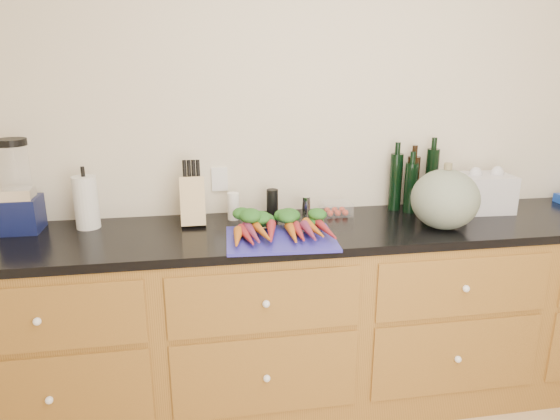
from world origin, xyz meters
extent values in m
cube|color=beige|center=(0.00, 1.62, 1.30)|extent=(4.10, 0.05, 2.60)
cube|color=brown|center=(0.00, 1.30, 0.45)|extent=(3.60, 0.60, 0.90)
cube|color=brown|center=(-1.35, 0.99, 0.72)|extent=(0.82, 0.01, 0.28)
sphere|color=white|center=(-1.35, 0.98, 0.72)|extent=(0.03, 0.03, 0.03)
cube|color=brown|center=(-1.35, 0.99, 0.36)|extent=(0.82, 0.01, 0.38)
sphere|color=white|center=(-1.35, 0.98, 0.36)|extent=(0.03, 0.03, 0.03)
cube|color=brown|center=(-0.45, 0.99, 0.72)|extent=(0.82, 0.01, 0.28)
sphere|color=white|center=(-0.45, 0.98, 0.72)|extent=(0.03, 0.03, 0.03)
cube|color=brown|center=(-0.45, 0.99, 0.36)|extent=(0.82, 0.01, 0.38)
sphere|color=white|center=(-0.45, 0.98, 0.36)|extent=(0.03, 0.03, 0.03)
cube|color=brown|center=(0.45, 0.99, 0.72)|extent=(0.82, 0.01, 0.28)
sphere|color=white|center=(0.45, 0.98, 0.72)|extent=(0.03, 0.03, 0.03)
cube|color=brown|center=(0.45, 0.99, 0.36)|extent=(0.82, 0.01, 0.38)
sphere|color=white|center=(0.45, 0.98, 0.36)|extent=(0.03, 0.03, 0.03)
cube|color=black|center=(0.00, 1.30, 0.92)|extent=(3.64, 0.62, 0.04)
cube|color=#28269E|center=(-0.36, 1.14, 0.95)|extent=(0.49, 0.38, 0.01)
cone|color=#BF5E16|center=(-0.55, 1.12, 0.98)|extent=(0.05, 0.22, 0.05)
cone|color=maroon|center=(-0.52, 1.12, 0.98)|extent=(0.05, 0.22, 0.05)
cone|color=#722348|center=(-0.48, 1.12, 0.98)|extent=(0.05, 0.22, 0.05)
cone|color=#BF5E16|center=(-0.45, 1.12, 0.98)|extent=(0.05, 0.22, 0.05)
cone|color=maroon|center=(-0.41, 1.12, 0.98)|extent=(0.05, 0.22, 0.05)
ellipsoid|color=#1B4717|center=(-0.48, 1.28, 0.99)|extent=(0.22, 0.13, 0.07)
cone|color=#BF5E16|center=(-0.31, 1.12, 0.98)|extent=(0.05, 0.22, 0.05)
cone|color=maroon|center=(-0.28, 1.12, 0.98)|extent=(0.05, 0.22, 0.05)
cone|color=#722348|center=(-0.24, 1.12, 0.98)|extent=(0.05, 0.22, 0.05)
cone|color=#BF5E16|center=(-0.21, 1.12, 0.98)|extent=(0.05, 0.22, 0.05)
cone|color=maroon|center=(-0.17, 1.12, 0.98)|extent=(0.05, 0.22, 0.05)
ellipsoid|color=#1B4717|center=(-0.24, 1.28, 0.99)|extent=(0.22, 0.13, 0.07)
ellipsoid|color=#586655|center=(0.42, 1.18, 1.08)|extent=(0.31, 0.31, 0.28)
cube|color=#0D1441|center=(-1.51, 1.46, 1.02)|extent=(0.17, 0.17, 0.16)
cube|color=silver|center=(-1.51, 1.43, 1.12)|extent=(0.15, 0.10, 0.05)
cylinder|color=white|center=(-1.51, 1.46, 1.23)|extent=(0.13, 0.13, 0.22)
cylinder|color=black|center=(-1.51, 1.46, 1.35)|extent=(0.14, 0.14, 0.03)
cylinder|color=silver|center=(-1.23, 1.46, 1.06)|extent=(0.11, 0.11, 0.25)
cube|color=tan|center=(-0.74, 1.44, 1.05)|extent=(0.11, 0.11, 0.23)
cylinder|color=white|center=(-0.54, 1.48, 1.01)|extent=(0.06, 0.06, 0.13)
cylinder|color=black|center=(-0.35, 1.48, 1.01)|extent=(0.06, 0.06, 0.14)
cylinder|color=white|center=(-0.17, 1.48, 0.99)|extent=(0.04, 0.04, 0.10)
cube|color=white|center=(-0.02, 1.47, 0.97)|extent=(0.15, 0.12, 0.07)
cylinder|color=black|center=(0.31, 1.52, 1.09)|extent=(0.07, 0.07, 0.30)
cylinder|color=black|center=(0.41, 1.53, 1.08)|extent=(0.07, 0.07, 0.28)
cylinder|color=black|center=(0.51, 1.52, 1.10)|extent=(0.07, 0.07, 0.32)
cylinder|color=black|center=(0.37, 1.46, 1.07)|extent=(0.07, 0.07, 0.26)
camera|label=1|loc=(-0.70, -0.89, 1.68)|focal=32.00mm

